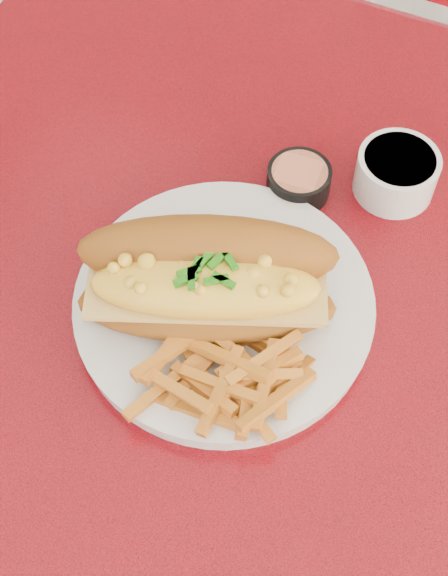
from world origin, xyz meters
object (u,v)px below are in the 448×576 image
at_px(mac_hoagie, 207,281).
at_px(diner_table, 396,396).
at_px(gravy_ramekin, 396,173).
at_px(sauce_cup_left, 299,180).
at_px(fork, 303,291).
at_px(dinner_plate, 224,305).

bearing_deg(mac_hoagie, diner_table, 0.53).
bearing_deg(gravy_ramekin, diner_table, -58.98).
bearing_deg(diner_table, sauce_cup_left, 151.79).
distance_m(diner_table, sauce_cup_left, 0.26).
relative_size(gravy_ramekin, sauce_cup_left, 1.27).
bearing_deg(fork, gravy_ramekin, -16.81).
bearing_deg(gravy_ramekin, mac_hoagie, -116.03).
height_order(dinner_plate, sauce_cup_left, sauce_cup_left).
distance_m(dinner_plate, sauce_cup_left, 0.16).
bearing_deg(sauce_cup_left, mac_hoagie, -96.42).
distance_m(diner_table, mac_hoagie, 0.30).
bearing_deg(diner_table, gravy_ramekin, 121.02).
relative_size(mac_hoagie, sauce_cup_left, 3.10).
bearing_deg(fork, dinner_plate, 118.03).
bearing_deg(sauce_cup_left, fork, -66.08).
xyz_separation_m(dinner_plate, gravy_ramekin, (0.09, 0.20, 0.01)).
height_order(mac_hoagie, sauce_cup_left, mac_hoagie).
bearing_deg(dinner_plate, gravy_ramekin, 65.26).
relative_size(fork, gravy_ramekin, 1.33).
relative_size(diner_table, gravy_ramekin, 12.25).
xyz_separation_m(diner_table, gravy_ramekin, (-0.08, 0.13, 0.19)).
relative_size(diner_table, fork, 9.21).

